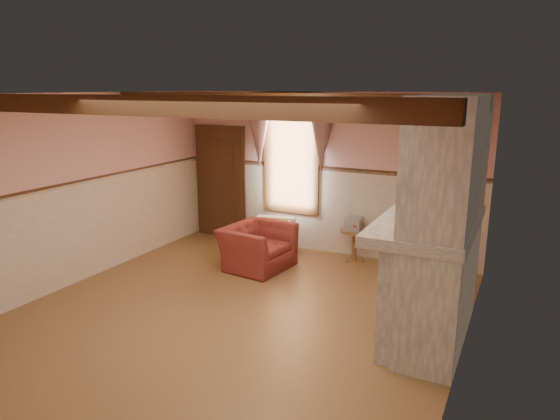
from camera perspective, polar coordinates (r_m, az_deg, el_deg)
The scene contains 26 objects.
floor at distance 6.63m, azimuth -5.23°, elevation -11.89°, with size 5.50×6.00×0.01m, color brown.
ceiling at distance 5.97m, azimuth -5.83°, elevation 13.09°, with size 5.50×6.00×0.01m, color silver.
wall_back at distance 8.78m, azimuth 4.94°, elevation 4.16°, with size 5.50×0.02×2.80m, color #CB928D.
wall_front at distance 4.07m, azimuth -28.80°, elevation -9.19°, with size 5.50×0.02×2.80m, color #CB928D.
wall_left at distance 7.94m, azimuth -22.61°, elevation 2.09°, with size 0.02×6.00×2.80m, color #CB928D.
wall_right at distance 5.28m, azimuth 20.75°, elevation -3.28°, with size 0.02×6.00×2.80m, color #CB928D.
wainscot at distance 6.34m, azimuth -5.38°, elevation -5.77°, with size 5.50×6.00×1.50m, color beige, non-canonical shape.
chair_rail at distance 6.13m, azimuth -5.53°, elevation 0.85°, with size 5.50×6.00×0.08m, color black, non-canonical shape.
firebox at distance 6.26m, azimuth 13.72°, elevation -9.33°, with size 0.20×0.95×0.90m, color black.
armchair at distance 8.13m, azimuth -2.61°, elevation -4.24°, with size 1.08×0.94×0.70m, color maroon.
side_table at distance 8.54m, azimuth 8.50°, elevation -4.01°, with size 0.51×0.51×0.55m, color brown.
book_stack at distance 8.45m, azimuth 8.45°, elevation -1.54°, with size 0.26×0.32×0.20m, color #B7AD8C.
radiator at distance 9.08m, azimuth -0.45°, elevation -2.60°, with size 0.70×0.18×0.60m, color silver.
bowl at distance 5.71m, azimuth 16.24°, elevation -0.97°, with size 0.38×0.38×0.09m, color brown.
mantel_clock at distance 6.63m, azimuth 17.84°, elevation 1.40°, with size 0.14×0.24×0.20m, color #301E0D.
oil_lamp at distance 6.45m, azimuth 17.62°, elevation 1.46°, with size 0.11×0.11×0.28m, color #B47B32.
candle_red at distance 5.40m, azimuth 15.64°, elevation -1.40°, with size 0.06×0.06×0.16m, color #A62714.
jar_yellow at distance 5.29m, azimuth 15.37°, elevation -1.91°, with size 0.06×0.06×0.12m, color gold.
fireplace at distance 5.89m, azimuth 18.27°, elevation -1.35°, with size 0.85×2.00×2.80m, color gray.
mantel at distance 5.92m, azimuth 16.53°, elevation -1.53°, with size 1.05×2.05×0.12m, color gray.
overmantel_mirror at distance 5.83m, azimuth 15.15°, elevation 4.46°, with size 0.06×1.44×1.04m, color silver.
door at distance 9.76m, azimuth -6.78°, elevation 3.00°, with size 1.10×0.10×2.10m, color black.
window at distance 8.95m, azimuth 1.31°, elevation 6.01°, with size 1.06×0.08×2.02m, color white.
window_drapes at distance 8.81m, azimuth 1.08°, elevation 9.81°, with size 1.30×0.14×1.40m, color gray.
ceiling_beam_front at distance 5.00m, azimuth -13.31°, elevation 11.51°, with size 5.50×0.18×0.20m, color black.
ceiling_beam_back at distance 7.02m, azimuth -0.44°, elevation 12.45°, with size 5.50×0.18×0.20m, color black.
Camera 1 is at (3.19, -5.05, 2.88)m, focal length 32.00 mm.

